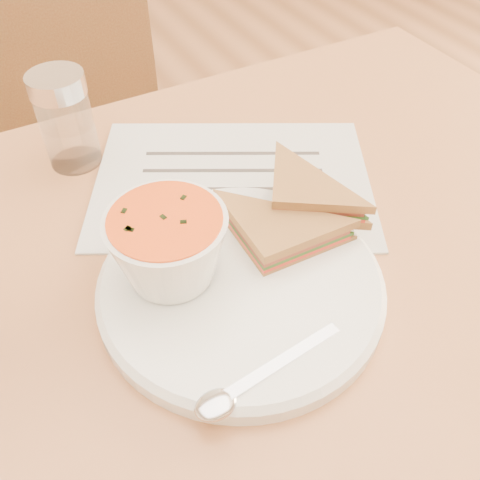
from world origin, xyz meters
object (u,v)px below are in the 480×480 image
soup_bowl (169,250)px  condiment_shaker (66,120)px  plate (241,286)px  dining_table (245,416)px  chair_far (103,228)px

soup_bowl → condiment_shaker: condiment_shaker is taller
soup_bowl → condiment_shaker: (-0.02, 0.25, 0.00)m
soup_bowl → plate: bearing=-33.1°
plate → soup_bowl: size_ratio=2.49×
dining_table → chair_far: size_ratio=1.18×
condiment_shaker → soup_bowl: bearing=-84.3°
chair_far → plate: (0.04, -0.50, 0.33)m
dining_table → soup_bowl: size_ratio=8.96×
plate → soup_bowl: 0.08m
chair_far → condiment_shaker: size_ratio=7.17×
plate → soup_bowl: soup_bowl is taller
chair_far → plate: bearing=97.8°
chair_far → soup_bowl: size_ratio=7.59×
dining_table → plate: 0.39m
condiment_shaker → chair_far: bearing=78.5°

